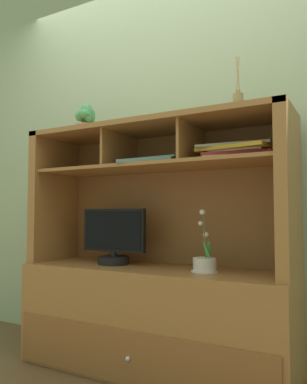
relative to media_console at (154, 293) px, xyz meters
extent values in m
cube|color=brown|center=(0.00, -0.01, -0.45)|extent=(6.00, 6.00, 0.02)
cube|color=#99AE88|center=(0.00, 0.28, 0.96)|extent=(6.00, 0.02, 2.80)
cube|color=olive|center=(0.00, -0.01, -0.14)|extent=(1.57, 0.51, 0.59)
cube|color=brown|center=(0.00, -0.27, -0.28)|extent=(1.51, 0.01, 0.27)
sphere|color=silver|center=(0.00, -0.28, -0.28)|extent=(0.02, 0.02, 0.02)
cube|color=olive|center=(-0.76, -0.01, 0.57)|extent=(0.06, 0.44, 0.83)
cube|color=olive|center=(0.76, -0.01, 0.57)|extent=(0.06, 0.44, 0.83)
cube|color=brown|center=(0.00, 0.20, 0.55)|extent=(1.51, 0.02, 0.80)
cube|color=olive|center=(0.00, -0.01, 0.97)|extent=(1.57, 0.44, 0.03)
cube|color=olive|center=(0.00, -0.01, 0.73)|extent=(1.45, 0.40, 0.02)
cube|color=olive|center=(-0.24, -0.01, 0.85)|extent=(0.02, 0.38, 0.21)
cube|color=olive|center=(0.24, -0.01, 0.85)|extent=(0.02, 0.38, 0.21)
cylinder|color=black|center=(-0.27, -0.01, 0.17)|extent=(0.19, 0.19, 0.05)
cylinder|color=black|center=(-0.27, -0.01, 0.21)|extent=(0.04, 0.04, 0.03)
cube|color=black|center=(-0.27, -0.01, 0.36)|extent=(0.44, 0.03, 0.26)
cube|color=black|center=(-0.27, -0.03, 0.36)|extent=(0.41, 0.00, 0.23)
cylinder|color=silver|center=(0.33, -0.04, 0.19)|extent=(0.12, 0.12, 0.07)
cylinder|color=silver|center=(0.33, -0.04, 0.15)|extent=(0.14, 0.14, 0.01)
cylinder|color=#4C6B38|center=(0.33, -0.04, 0.34)|extent=(0.02, 0.02, 0.24)
sphere|color=silver|center=(0.33, -0.02, 0.34)|extent=(0.03, 0.03, 0.03)
sphere|color=silver|center=(0.31, -0.05, 0.41)|extent=(0.02, 0.02, 0.02)
sphere|color=silver|center=(0.32, -0.05, 0.47)|extent=(0.03, 0.03, 0.03)
ellipsoid|color=#3F923D|center=(0.34, -0.05, 0.25)|extent=(0.05, 0.06, 0.12)
ellipsoid|color=#3F923D|center=(0.34, -0.03, 0.25)|extent=(0.05, 0.07, 0.12)
cube|color=slate|center=(0.02, -0.06, 0.75)|extent=(0.35, 0.30, 0.02)
cube|color=#4A7462|center=(0.03, -0.06, 0.76)|extent=(0.38, 0.22, 0.01)
cube|color=beige|center=(0.51, -0.01, 0.74)|extent=(0.36, 0.29, 0.01)
cube|color=#A22C30|center=(0.50, 0.01, 0.76)|extent=(0.38, 0.26, 0.02)
cube|color=beige|center=(0.51, 0.00, 0.78)|extent=(0.27, 0.20, 0.01)
cube|color=gold|center=(0.50, 0.00, 0.79)|extent=(0.40, 0.34, 0.02)
cube|color=gray|center=(0.49, -0.01, 0.81)|extent=(0.40, 0.27, 0.01)
cylinder|color=olive|center=(0.51, -0.02, 1.03)|extent=(0.05, 0.05, 0.10)
cylinder|color=olive|center=(0.51, -0.02, 1.09)|extent=(0.02, 0.02, 0.02)
cylinder|color=tan|center=(0.52, -0.02, 1.18)|extent=(0.00, 0.05, 0.19)
cylinder|color=tan|center=(0.51, -0.01, 1.18)|extent=(0.02, 0.01, 0.20)
cylinder|color=tan|center=(0.51, -0.01, 1.18)|extent=(0.01, 0.02, 0.20)
cylinder|color=tan|center=(0.51, -0.02, 1.18)|extent=(0.02, 0.03, 0.20)
cylinder|color=tan|center=(0.51, -0.02, 1.18)|extent=(0.02, 0.01, 0.20)
cylinder|color=#BC6A4A|center=(-0.51, -0.01, 1.01)|extent=(0.12, 0.12, 0.06)
cylinder|color=#BC6A4A|center=(-0.51, -0.01, 0.99)|extent=(0.14, 0.14, 0.01)
ellipsoid|color=#449458|center=(-0.48, -0.02, 1.11)|extent=(0.05, 0.07, 0.12)
ellipsoid|color=#449458|center=(-0.50, 0.02, 1.10)|extent=(0.07, 0.05, 0.12)
ellipsoid|color=#449458|center=(-0.52, 0.00, 1.11)|extent=(0.07, 0.06, 0.13)
ellipsoid|color=#449458|center=(-0.54, -0.03, 1.10)|extent=(0.06, 0.05, 0.07)
ellipsoid|color=#449458|center=(-0.49, -0.04, 1.10)|extent=(0.08, 0.07, 0.06)
camera|label=1|loc=(1.07, -1.95, 0.46)|focal=35.70mm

